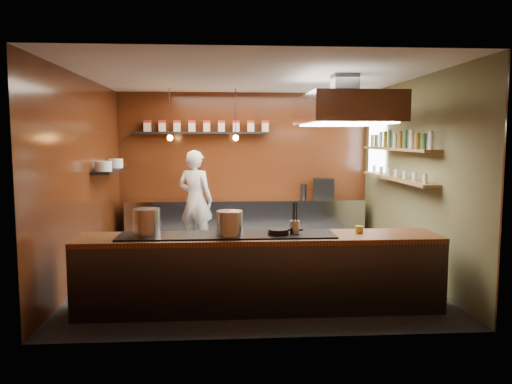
{
  "coord_description": "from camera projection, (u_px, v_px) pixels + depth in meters",
  "views": [
    {
      "loc": [
        -0.45,
        -7.53,
        2.09
      ],
      "look_at": [
        0.09,
        0.4,
        1.23
      ],
      "focal_mm": 35.0,
      "sensor_mm": 36.0,
      "label": 1
    }
  ],
  "objects": [
    {
      "name": "floor",
      "position": [
        252.0,
        274.0,
        7.72
      ],
      "size": [
        5.0,
        5.0,
        0.0
      ],
      "primitive_type": "plane",
      "color": "black",
      "rests_on": "ground"
    },
    {
      "name": "back_wall",
      "position": [
        245.0,
        168.0,
        10.04
      ],
      "size": [
        5.0,
        0.0,
        5.0
      ],
      "primitive_type": "plane",
      "rotation": [
        1.57,
        0.0,
        0.0
      ],
      "color": "#341409",
      "rests_on": "ground"
    },
    {
      "name": "left_wall",
      "position": [
        84.0,
        178.0,
        7.39
      ],
      "size": [
        0.0,
        5.0,
        5.0
      ],
      "primitive_type": "plane",
      "rotation": [
        1.57,
        0.0,
        1.57
      ],
      "color": "#341409",
      "rests_on": "ground"
    },
    {
      "name": "right_wall",
      "position": [
        413.0,
        177.0,
        7.73
      ],
      "size": [
        0.0,
        5.0,
        5.0
      ],
      "primitive_type": "plane",
      "rotation": [
        1.57,
        0.0,
        -1.57
      ],
      "color": "brown",
      "rests_on": "ground"
    },
    {
      "name": "ceiling",
      "position": [
        252.0,
        77.0,
        7.4
      ],
      "size": [
        5.0,
        5.0,
        0.0
      ],
      "primitive_type": "plane",
      "rotation": [
        3.14,
        0.0,
        0.0
      ],
      "color": "silver",
      "rests_on": "back_wall"
    },
    {
      "name": "window_pane",
      "position": [
        377.0,
        149.0,
        9.37
      ],
      "size": [
        0.0,
        1.0,
        1.0
      ],
      "primitive_type": "plane",
      "rotation": [
        1.57,
        0.0,
        -1.57
      ],
      "color": "white",
      "rests_on": "right_wall"
    },
    {
      "name": "prep_counter",
      "position": [
        246.0,
        222.0,
        9.82
      ],
      "size": [
        4.6,
        0.65,
        0.9
      ],
      "primitive_type": "cube",
      "color": "silver",
      "rests_on": "floor"
    },
    {
      "name": "pass_counter",
      "position": [
        260.0,
        272.0,
        6.08
      ],
      "size": [
        4.4,
        0.72,
        0.94
      ],
      "color": "#38383D",
      "rests_on": "floor"
    },
    {
      "name": "tin_shelf",
      "position": [
        199.0,
        133.0,
        9.77
      ],
      "size": [
        2.6,
        0.26,
        0.04
      ],
      "primitive_type": "cube",
      "color": "black",
      "rests_on": "back_wall"
    },
    {
      "name": "plate_shelf",
      "position": [
        110.0,
        171.0,
        8.39
      ],
      "size": [
        0.3,
        1.4,
        0.04
      ],
      "primitive_type": "cube",
      "color": "black",
      "rests_on": "left_wall"
    },
    {
      "name": "bottle_shelf_upper",
      "position": [
        397.0,
        149.0,
        7.97
      ],
      "size": [
        0.26,
        2.8,
        0.04
      ],
      "primitive_type": "cube",
      "color": "olive",
      "rests_on": "right_wall"
    },
    {
      "name": "bottle_shelf_lower",
      "position": [
        396.0,
        178.0,
        8.02
      ],
      "size": [
        0.26,
        2.8,
        0.04
      ],
      "primitive_type": "cube",
      "color": "olive",
      "rests_on": "right_wall"
    },
    {
      "name": "extractor_hood",
      "position": [
        344.0,
        109.0,
        7.14
      ],
      "size": [
        1.2,
        2.0,
        0.72
      ],
      "color": "#38383D",
      "rests_on": "ceiling"
    },
    {
      "name": "pendant_left",
      "position": [
        170.0,
        135.0,
        9.08
      ],
      "size": [
        0.1,
        0.1,
        0.95
      ],
      "color": "black",
      "rests_on": "ceiling"
    },
    {
      "name": "pendant_right",
      "position": [
        236.0,
        135.0,
        9.16
      ],
      "size": [
        0.1,
        0.1,
        0.95
      ],
      "color": "black",
      "rests_on": "ceiling"
    },
    {
      "name": "storage_tins",
      "position": [
        207.0,
        126.0,
        9.76
      ],
      "size": [
        2.43,
        0.13,
        0.22
      ],
      "color": "beige",
      "rests_on": "tin_shelf"
    },
    {
      "name": "plate_stacks",
      "position": [
        110.0,
        165.0,
        8.38
      ],
      "size": [
        0.26,
        1.16,
        0.16
      ],
      "color": "white",
      "rests_on": "plate_shelf"
    },
    {
      "name": "bottles",
      "position": [
        397.0,
        140.0,
        7.95
      ],
      "size": [
        0.06,
        2.66,
        0.24
      ],
      "color": "silver",
      "rests_on": "bottle_shelf_upper"
    },
    {
      "name": "wine_glasses",
      "position": [
        396.0,
        173.0,
        8.01
      ],
      "size": [
        0.07,
        2.37,
        0.13
      ],
      "color": "silver",
      "rests_on": "bottle_shelf_lower"
    },
    {
      "name": "stockpot_large",
      "position": [
        147.0,
        222.0,
        5.95
      ],
      "size": [
        0.34,
        0.34,
        0.32
      ],
      "primitive_type": "cylinder",
      "rotation": [
        0.0,
        0.0,
        -0.04
      ],
      "color": "silver",
      "rests_on": "pass_counter"
    },
    {
      "name": "stockpot_small",
      "position": [
        230.0,
        223.0,
        5.91
      ],
      "size": [
        0.4,
        0.4,
        0.3
      ],
      "primitive_type": "cylinder",
      "rotation": [
        0.0,
        0.0,
        0.35
      ],
      "color": "#B8BBBF",
      "rests_on": "pass_counter"
    },
    {
      "name": "utensil_crock",
      "position": [
        295.0,
        227.0,
        6.03
      ],
      "size": [
        0.16,
        0.16,
        0.16
      ],
      "primitive_type": "cylinder",
      "rotation": [
        0.0,
        0.0,
        0.29
      ],
      "color": "silver",
      "rests_on": "pass_counter"
    },
    {
      "name": "frying_pan",
      "position": [
        279.0,
        232.0,
        6.0
      ],
      "size": [
        0.43,
        0.26,
        0.06
      ],
      "color": "black",
      "rests_on": "pass_counter"
    },
    {
      "name": "butter_jar",
      "position": [
        359.0,
        230.0,
        6.18
      ],
      "size": [
        0.12,
        0.12,
        0.09
      ],
      "primitive_type": "cylinder",
      "rotation": [
        0.0,
        0.0,
        0.19
      ],
      "color": "gold",
      "rests_on": "pass_counter"
    },
    {
      "name": "espresso_machine",
      "position": [
        324.0,
        188.0,
        9.94
      ],
      "size": [
        0.46,
        0.45,
        0.4
      ],
      "primitive_type": "cube",
      "rotation": [
        0.0,
        0.0,
        -0.18
      ],
      "color": "black",
      "rests_on": "prep_counter"
    },
    {
      "name": "chef",
      "position": [
        195.0,
        200.0,
        9.36
      ],
      "size": [
        0.81,
        0.69,
        1.87
      ],
      "primitive_type": "imported",
      "rotation": [
        0.0,
        0.0,
        2.72
      ],
      "color": "white",
      "rests_on": "floor"
    }
  ]
}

